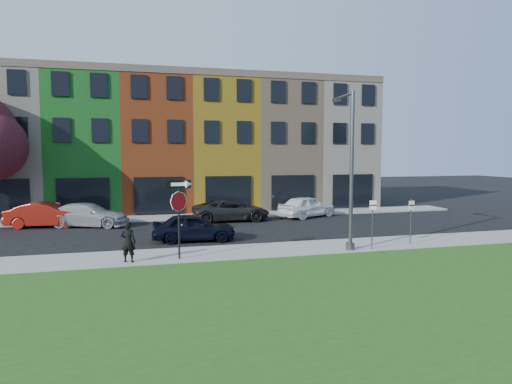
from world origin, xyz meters
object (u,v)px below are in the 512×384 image
object	(u,v)px
sedan_near	(194,227)
street_lamp	(350,170)
man	(128,242)
stop_sign	(179,203)

from	to	relation	value
sedan_near	street_lamp	world-z (taller)	street_lamp
man	stop_sign	bearing A→B (deg)	-158.58
stop_sign	sedan_near	distance (m)	4.75
stop_sign	man	xyz separation A→B (m)	(-2.02, -0.05, -1.50)
man	street_lamp	xyz separation A→B (m)	(9.69, 0.11, 2.75)
stop_sign	man	distance (m)	2.51
street_lamp	man	bearing A→B (deg)	-174.26
stop_sign	sedan_near	xyz separation A→B (m)	(1.15, 4.28, -1.73)
man	street_lamp	world-z (taller)	street_lamp
man	street_lamp	size ratio (longest dim) A/B	0.23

